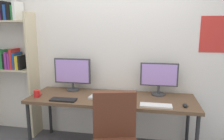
% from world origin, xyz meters
% --- Properties ---
extents(wall_back, '(4.53, 0.11, 2.60)m').
position_xyz_m(wall_back, '(0.00, 1.02, 1.30)').
color(wall_back, silver).
rests_on(wall_back, ground_plane).
extents(desk, '(2.13, 0.68, 0.74)m').
position_xyz_m(desk, '(0.00, 0.60, 0.69)').
color(desk, brown).
rests_on(desk, ground_plane).
extents(bookshelf, '(0.83, 0.28, 2.01)m').
position_xyz_m(bookshelf, '(-1.64, 0.83, 1.30)').
color(bookshelf, beige).
rests_on(bookshelf, ground_plane).
extents(monitor_left, '(0.53, 0.18, 0.46)m').
position_xyz_m(monitor_left, '(-0.60, 0.81, 1.00)').
color(monitor_left, '#38383D').
rests_on(monitor_left, desk).
extents(monitor_right, '(0.49, 0.18, 0.43)m').
position_xyz_m(monitor_right, '(0.60, 0.81, 0.99)').
color(monitor_right, '#38383D').
rests_on(monitor_right, desk).
extents(keyboard_left, '(0.32, 0.13, 0.02)m').
position_xyz_m(keyboard_left, '(-0.56, 0.37, 0.75)').
color(keyboard_left, black).
rests_on(keyboard_left, desk).
extents(keyboard_right, '(0.36, 0.13, 0.02)m').
position_xyz_m(keyboard_right, '(0.56, 0.37, 0.75)').
color(keyboard_right, silver).
rests_on(keyboard_right, desk).
extents(computer_mouse, '(0.06, 0.10, 0.03)m').
position_xyz_m(computer_mouse, '(0.89, 0.42, 0.76)').
color(computer_mouse, black).
rests_on(computer_mouse, desk).
extents(laptop_closed, '(0.33, 0.24, 0.02)m').
position_xyz_m(laptop_closed, '(-0.11, 0.57, 0.75)').
color(laptop_closed, silver).
rests_on(laptop_closed, desk).
extents(coffee_mug, '(0.11, 0.08, 0.09)m').
position_xyz_m(coffee_mug, '(-0.95, 0.44, 0.79)').
color(coffee_mug, red).
rests_on(coffee_mug, desk).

